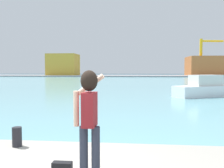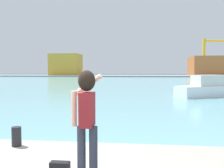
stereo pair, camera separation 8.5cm
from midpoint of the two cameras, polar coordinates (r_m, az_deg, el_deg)
ground_plane at (r=53.85m, az=4.74°, el=0.64°), size 220.00×220.00×0.00m
harbor_water at (r=55.85m, az=4.81°, el=0.75°), size 140.00×100.00×0.02m
far_shore_dock at (r=95.81m, az=5.51°, el=1.90°), size 140.00×20.00×0.42m
person_photographer at (r=4.07m, az=-5.30°, el=-6.34°), size 0.53×0.55×1.74m
harbor_bollard at (r=6.15m, az=-20.83°, el=-11.28°), size 0.21×0.21×0.44m
boat_moored at (r=24.51m, az=22.79°, el=-1.01°), size 8.08×5.42×1.97m
warehouse_left at (r=100.24m, az=-10.57°, el=4.42°), size 11.35×9.71×8.36m
warehouse_right at (r=99.66m, az=22.63°, el=3.86°), size 17.32×12.88×7.06m
port_crane at (r=94.40m, az=21.02°, el=6.61°), size 8.50×2.16×13.15m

